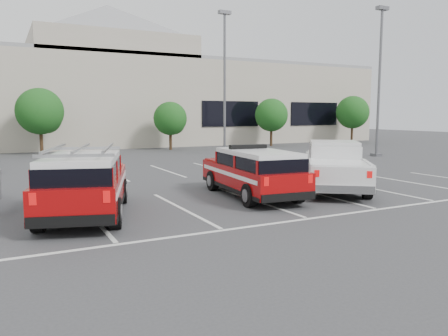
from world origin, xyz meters
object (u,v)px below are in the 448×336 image
object	(u,v)px
tree_right	(272,116)
white_pickup	(334,170)
tree_mid_left	(41,113)
ladder_suv	(85,189)
tree_far_right	(353,113)
fire_chief_suv	(253,176)
convention_building	(88,96)
light_pole_mid	(225,83)
tree_mid_right	(171,120)
light_pole_right	(379,82)

from	to	relation	value
tree_right	white_pickup	xyz separation A→B (m)	(-11.01, -21.27, -2.03)
tree_mid_left	ladder_suv	size ratio (longest dim) A/B	0.87
ladder_suv	white_pickup	bearing A→B (deg)	19.60
tree_far_right	fire_chief_suv	xyz separation A→B (m)	(-24.78, -21.29, -2.29)
tree_far_right	white_pickup	size ratio (longest dim) A/B	0.79
convention_building	light_pole_mid	xyz separation A→B (m)	(6.82, -15.86, 0.47)
tree_far_right	light_pole_mid	size ratio (longest dim) A/B	0.47
tree_mid_left	ladder_suv	world-z (taller)	tree_mid_left
convention_building	white_pickup	bearing A→B (deg)	-82.85
tree_mid_right	fire_chief_suv	xyz separation A→B (m)	(-4.78, -21.29, -1.75)
light_pole_mid	convention_building	bearing A→B (deg)	113.26
tree_right	light_pole_right	size ratio (longest dim) A/B	0.43
convention_building	tree_mid_right	xyz separation A→B (m)	(4.91, -9.82, -2.22)
white_pickup	tree_mid_left	bearing A→B (deg)	149.24
ladder_suv	convention_building	bearing A→B (deg)	96.57
convention_building	white_pickup	xyz separation A→B (m)	(3.90, -31.09, -3.98)
tree_mid_right	tree_far_right	bearing A→B (deg)	0.00
tree_far_right	light_pole_mid	bearing A→B (deg)	-161.52
white_pickup	ladder_suv	distance (m)	9.65
convention_building	tree_far_right	world-z (taller)	convention_building
convention_building	ladder_suv	world-z (taller)	convention_building
convention_building	light_pole_right	distance (m)	26.99
tree_mid_left	fire_chief_suv	size ratio (longest dim) A/B	0.90
tree_mid_left	white_pickup	world-z (taller)	tree_mid_left
convention_building	white_pickup	distance (m)	31.58
fire_chief_suv	white_pickup	size ratio (longest dim) A/B	0.88
tree_mid_right	white_pickup	world-z (taller)	tree_mid_right
tree_right	ladder_suv	xyz separation A→B (m)	(-20.64, -21.73, -1.95)
tree_mid_right	tree_mid_left	bearing A→B (deg)	180.00
tree_right	fire_chief_suv	xyz separation A→B (m)	(-14.78, -21.29, -2.02)
fire_chief_suv	tree_right	bearing A→B (deg)	60.62
convention_building	white_pickup	world-z (taller)	convention_building
convention_building	tree_mid_right	world-z (taller)	convention_building
fire_chief_suv	light_pole_mid	bearing A→B (deg)	71.70
light_pole_mid	white_pickup	xyz separation A→B (m)	(-2.92, -15.22, -4.45)
convention_building	tree_mid_left	xyz separation A→B (m)	(-5.09, -9.82, -1.68)
tree_mid_left	light_pole_right	world-z (taller)	light_pole_right
fire_chief_suv	ladder_suv	bearing A→B (deg)	-170.33
tree_mid_right	light_pole_right	bearing A→B (deg)	-47.83
tree_mid_right	light_pole_mid	distance (m)	6.88
tree_far_right	light_pole_mid	distance (m)	19.19
tree_right	ladder_suv	size ratio (longest dim) A/B	0.79
light_pole_right	white_pickup	world-z (taller)	light_pole_right
tree_mid_left	tree_far_right	world-z (taller)	same
light_pole_right	ladder_suv	bearing A→B (deg)	-155.81
light_pole_right	convention_building	bearing A→B (deg)	125.89
tree_far_right	fire_chief_suv	size ratio (longest dim) A/B	0.90
light_pole_mid	light_pole_right	xyz separation A→B (m)	(9.00, -6.00, 0.00)
ladder_suv	light_pole_right	bearing A→B (deg)	41.07
convention_building	light_pole_right	xyz separation A→B (m)	(15.82, -21.86, 0.47)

